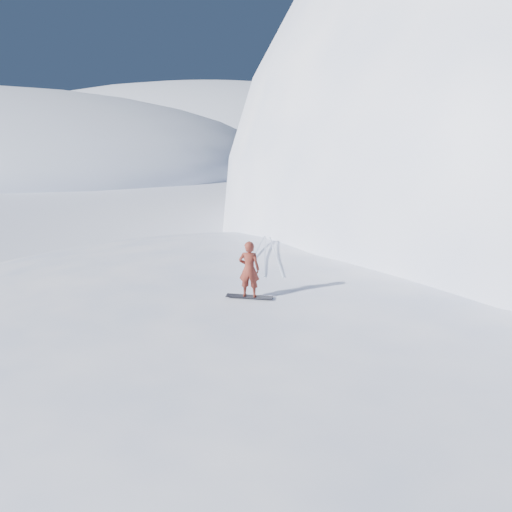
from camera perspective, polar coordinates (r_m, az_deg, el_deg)
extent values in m
plane|color=white|center=(15.20, 0.92, -14.77)|extent=(400.00, 400.00, 0.00)
ellipsoid|color=white|center=(17.67, 6.16, -10.12)|extent=(36.00, 28.00, 4.80)
ellipsoid|color=white|center=(34.46, 24.65, 1.75)|extent=(28.00, 24.00, 18.00)
ellipsoid|color=white|center=(130.15, -6.68, 12.94)|extent=(140.00, 90.00, 36.00)
ellipsoid|color=white|center=(14.86, -16.73, -16.34)|extent=(6.00, 5.40, 0.80)
ellipsoid|color=white|center=(12.75, 22.36, -23.18)|extent=(5.00, 4.50, 0.70)
ellipsoid|color=white|center=(20.83, -1.12, -5.74)|extent=(7.00, 6.30, 1.00)
ellipsoid|color=white|center=(19.01, 25.08, -9.69)|extent=(4.00, 3.60, 0.60)
cube|color=black|center=(14.88, -0.85, -5.09)|extent=(1.55, 0.35, 0.03)
imported|color=maroon|center=(14.56, -0.86, -1.66)|extent=(0.69, 0.47, 1.85)
cube|color=silver|center=(19.72, -0.09, 0.41)|extent=(0.49, 5.99, 0.04)
cube|color=silver|center=(19.63, 1.15, 0.33)|extent=(1.20, 5.90, 0.04)
cube|color=silver|center=(19.54, 2.49, 0.24)|extent=(1.69, 5.79, 0.04)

